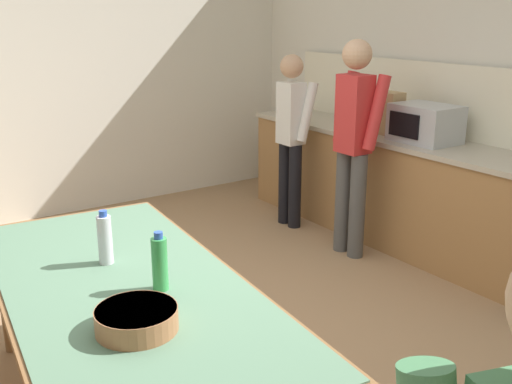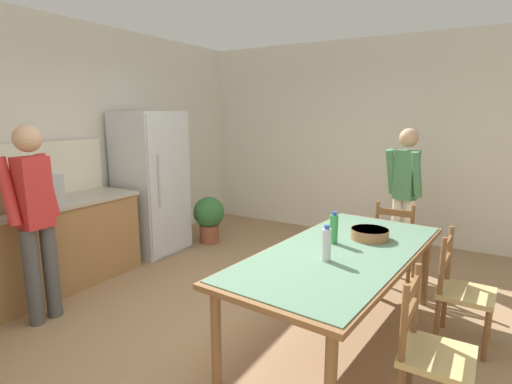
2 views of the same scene
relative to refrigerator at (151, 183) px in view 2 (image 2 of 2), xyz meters
The scene contains 15 objects.
ground_plane 2.59m from the refrigerator, 115.32° to the right, with size 8.32×8.32×0.00m, color #9E7A56.
wall_back 1.25m from the refrigerator, 155.53° to the left, with size 6.52×0.12×2.90m, color silver.
wall_right 3.16m from the refrigerator, 44.54° to the right, with size 0.12×5.20×2.90m, color silver.
refrigerator is the anchor object (origin of this frame).
microwave 1.61m from the refrigerator, behind, with size 0.50×0.39×0.30m.
dining_table 3.00m from the refrigerator, 105.74° to the right, with size 2.38×1.23×0.77m.
bottle_near_centre 3.06m from the refrigerator, 111.02° to the right, with size 0.07×0.07×0.27m.
bottle_off_centre 2.85m from the refrigerator, 103.94° to the right, with size 0.07×0.07×0.27m.
serving_bowl 3.03m from the refrigerator, 97.96° to the right, with size 0.32×0.32×0.09m.
chair_head_end 3.12m from the refrigerator, 78.35° to the right, with size 0.40×0.42×0.91m.
chair_side_near_right 3.78m from the refrigerator, 95.69° to the right, with size 0.44×0.42×0.91m.
chair_side_near_left 3.93m from the refrigerator, 111.07° to the right, with size 0.42×0.40×0.91m.
person_at_counter 1.93m from the refrigerator, 165.01° to the right, with size 0.44×0.30×1.74m.
person_by_table 3.20m from the refrigerator, 68.45° to the right, with size 0.36×0.47×1.67m.
potted_plant 0.96m from the refrigerator, 32.85° to the right, with size 0.44×0.44×0.67m.
Camera 2 is at (-2.72, -1.65, 1.83)m, focal length 28.00 mm.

